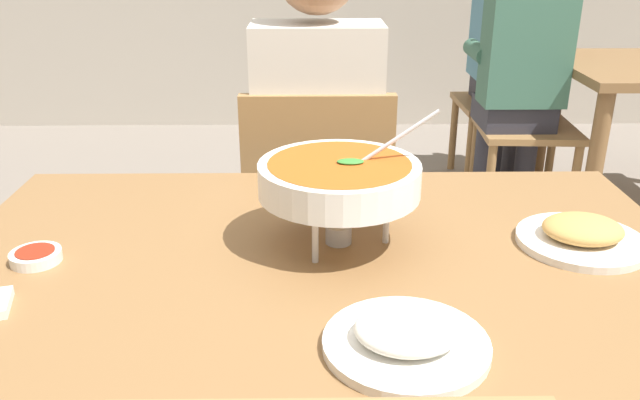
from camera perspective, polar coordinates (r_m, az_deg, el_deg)
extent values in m
cube|color=brown|center=(1.21, 0.10, -5.77)|extent=(1.39, 0.89, 0.04)
cylinder|color=brown|center=(1.84, -20.54, -10.07)|extent=(0.07, 0.07, 0.71)
cylinder|color=brown|center=(1.86, 20.18, -9.81)|extent=(0.07, 0.07, 0.71)
cube|color=olive|center=(2.09, -0.25, -2.08)|extent=(0.44, 0.44, 0.03)
cube|color=olive|center=(1.81, -0.20, 2.20)|extent=(0.42, 0.04, 0.45)
cylinder|color=olive|center=(2.36, 4.34, -5.09)|extent=(0.04, 0.04, 0.42)
cylinder|color=olive|center=(2.36, -4.92, -5.14)|extent=(0.04, 0.04, 0.42)
cylinder|color=olive|center=(2.04, 5.25, -10.05)|extent=(0.04, 0.04, 0.42)
cylinder|color=olive|center=(2.03, -5.63, -10.12)|extent=(0.04, 0.04, 0.42)
cylinder|color=#2D2D38|center=(2.20, 2.38, -6.82)|extent=(0.10, 0.10, 0.45)
cylinder|color=#2D2D38|center=(2.20, -2.87, -6.85)|extent=(0.10, 0.10, 0.45)
cube|color=#2D2D38|center=(2.04, -0.25, -0.40)|extent=(0.32, 0.32, 0.12)
cube|color=beige|center=(1.86, -0.24, 7.46)|extent=(0.36, 0.20, 0.50)
cylinder|color=beige|center=(2.07, 4.17, 7.56)|extent=(0.08, 0.28, 0.08)
cylinder|color=beige|center=(2.07, -4.76, 7.53)|extent=(0.08, 0.28, 0.08)
cylinder|color=silver|center=(1.24, 5.79, -1.60)|extent=(0.01, 0.01, 0.10)
cylinder|color=silver|center=(1.31, -0.47, -0.24)|extent=(0.01, 0.01, 0.10)
cylinder|color=silver|center=(1.16, -0.42, -3.21)|extent=(0.01, 0.01, 0.10)
torus|color=silver|center=(1.22, 1.67, 0.52)|extent=(0.21, 0.21, 0.01)
cylinder|color=#B2B2B7|center=(1.25, 1.63, -2.97)|extent=(0.05, 0.05, 0.04)
cone|color=orange|center=(1.24, 1.64, -1.63)|extent=(0.02, 0.02, 0.04)
cylinder|color=white|center=(1.21, 1.68, 1.84)|extent=(0.30, 0.30, 0.06)
cylinder|color=#B75119|center=(1.20, 1.70, 2.96)|extent=(0.26, 0.26, 0.01)
ellipsoid|color=#388433|center=(1.20, 2.66, 3.37)|extent=(0.05, 0.03, 0.01)
cylinder|color=silver|center=(1.21, 5.95, 4.84)|extent=(0.18, 0.01, 0.13)
cylinder|color=white|center=(0.96, 7.48, -12.33)|extent=(0.24, 0.24, 0.01)
ellipsoid|color=white|center=(0.95, 7.55, -11.07)|extent=(0.15, 0.13, 0.04)
cylinder|color=white|center=(1.34, 21.72, -3.33)|extent=(0.24, 0.24, 0.01)
ellipsoid|color=tan|center=(1.33, 21.88, -2.34)|extent=(0.15, 0.13, 0.04)
cylinder|color=white|center=(1.29, -23.46, -4.54)|extent=(0.09, 0.09, 0.02)
cylinder|color=maroon|center=(1.29, -23.53, -4.18)|extent=(0.07, 0.07, 0.01)
cylinder|color=brown|center=(2.98, 22.68, 2.16)|extent=(0.07, 0.07, 0.71)
cylinder|color=brown|center=(3.58, 18.65, 5.98)|extent=(0.07, 0.07, 0.71)
cube|color=olive|center=(3.68, 15.35, 8.09)|extent=(0.45, 0.45, 0.03)
cube|color=olive|center=(3.69, 18.76, 11.59)|extent=(0.05, 0.42, 0.45)
cylinder|color=olive|center=(3.86, 11.51, 5.65)|extent=(0.04, 0.04, 0.42)
cylinder|color=olive|center=(3.51, 12.87, 3.83)|extent=(0.04, 0.04, 0.42)
cylinder|color=olive|center=(3.97, 16.88, 5.57)|extent=(0.04, 0.04, 0.42)
cylinder|color=olive|center=(3.63, 18.69, 3.79)|extent=(0.04, 0.04, 0.42)
cube|color=olive|center=(3.23, 17.51, 5.91)|extent=(0.46, 0.46, 0.03)
cube|color=olive|center=(3.37, 17.16, 10.81)|extent=(0.42, 0.06, 0.45)
cylinder|color=olive|center=(3.08, 14.48, 1.03)|extent=(0.04, 0.04, 0.42)
cylinder|color=olive|center=(3.19, 21.16, 0.89)|extent=(0.04, 0.04, 0.42)
cylinder|color=olive|center=(3.43, 13.25, 3.36)|extent=(0.04, 0.04, 0.42)
cylinder|color=olive|center=(3.53, 19.33, 3.17)|extent=(0.04, 0.04, 0.42)
cylinder|color=#2D2D38|center=(3.67, 16.40, 4.53)|extent=(0.10, 0.10, 0.45)
cylinder|color=#2D2D38|center=(3.85, 15.58, 5.45)|extent=(0.10, 0.10, 0.45)
cube|color=#2D2D38|center=(3.68, 15.85, 9.24)|extent=(0.32, 0.32, 0.12)
cube|color=teal|center=(3.60, 15.13, 14.09)|extent=(0.20, 0.36, 0.50)
cylinder|color=teal|center=(3.52, 18.93, 12.65)|extent=(0.28, 0.08, 0.08)
cylinder|color=teal|center=(3.82, 17.39, 13.53)|extent=(0.28, 0.08, 0.08)
cylinder|color=#2D2D38|center=(3.36, 17.35, 2.77)|extent=(0.10, 0.10, 0.45)
cylinder|color=#2D2D38|center=(3.30, 14.04, 2.80)|extent=(0.10, 0.10, 0.45)
cube|color=#2D2D38|center=(3.21, 16.43, 7.33)|extent=(0.32, 0.32, 0.12)
cube|color=#3D6B56|center=(3.08, 17.49, 12.49)|extent=(0.36, 0.20, 0.50)
cylinder|color=#3D6B56|center=(3.32, 19.05, 12.11)|extent=(0.08, 0.28, 0.08)
cylinder|color=#3D6B56|center=(3.23, 13.57, 12.43)|extent=(0.08, 0.28, 0.08)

